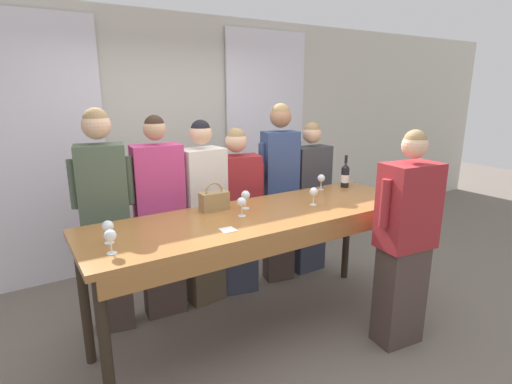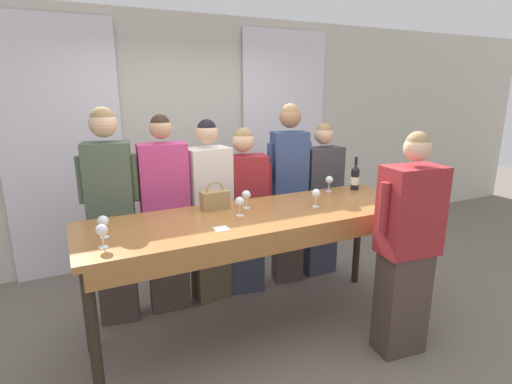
% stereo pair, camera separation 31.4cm
% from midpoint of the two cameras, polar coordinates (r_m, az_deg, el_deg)
% --- Properties ---
extents(ground_plane, '(18.00, 18.00, 0.00)m').
position_cam_midpoint_polar(ground_plane, '(3.57, 3.30, -19.17)').
color(ground_plane, '#70665B').
extents(wall_back, '(12.00, 0.06, 2.80)m').
position_cam_midpoint_polar(wall_back, '(4.81, -8.21, 7.50)').
color(wall_back, beige).
rests_on(wall_back, ground_plane).
extents(curtain_panel_left, '(1.18, 0.03, 2.69)m').
position_cam_midpoint_polar(curtain_panel_left, '(4.53, -23.98, 5.22)').
color(curtain_panel_left, white).
rests_on(curtain_panel_left, ground_plane).
extents(curtain_panel_right, '(1.18, 0.03, 2.69)m').
position_cam_midpoint_polar(curtain_panel_right, '(5.32, 5.73, 7.64)').
color(curtain_panel_right, white).
rests_on(curtain_panel_right, ground_plane).
extents(tasting_bar, '(2.74, 0.84, 1.04)m').
position_cam_midpoint_polar(tasting_bar, '(3.13, 3.81, -5.02)').
color(tasting_bar, '#9E6633').
rests_on(tasting_bar, ground_plane).
extents(wine_bottle, '(0.08, 0.08, 0.32)m').
position_cam_midpoint_polar(wine_bottle, '(3.96, 16.21, 1.96)').
color(wine_bottle, black).
rests_on(wine_bottle, tasting_bar).
extents(handbag, '(0.23, 0.11, 0.23)m').
position_cam_midpoint_polar(handbag, '(3.21, -3.10, -1.07)').
color(handbag, '#997A4C').
rests_on(handbag, tasting_bar).
extents(wine_glass_front_left, '(0.07, 0.07, 0.15)m').
position_cam_midpoint_polar(wine_glass_front_left, '(3.21, 1.40, -0.51)').
color(wine_glass_front_left, white).
rests_on(wine_glass_front_left, tasting_bar).
extents(wine_glass_front_mid, '(0.07, 0.07, 0.15)m').
position_cam_midpoint_polar(wine_glass_front_mid, '(3.31, 11.29, -0.31)').
color(wine_glass_front_mid, white).
rests_on(wine_glass_front_mid, tasting_bar).
extents(wine_glass_front_right, '(0.07, 0.07, 0.15)m').
position_cam_midpoint_polar(wine_glass_front_right, '(2.71, -17.97, -4.11)').
color(wine_glass_front_right, white).
rests_on(wine_glass_front_right, tasting_bar).
extents(wine_glass_center_left, '(0.07, 0.07, 0.15)m').
position_cam_midpoint_polar(wine_glass_center_left, '(2.54, -17.91, -5.39)').
color(wine_glass_center_left, white).
rests_on(wine_glass_center_left, tasting_bar).
extents(wine_glass_center_mid, '(0.07, 0.07, 0.15)m').
position_cam_midpoint_polar(wine_glass_center_mid, '(3.82, 12.77, 1.61)').
color(wine_glass_center_mid, white).
rests_on(wine_glass_center_mid, tasting_bar).
extents(wine_glass_center_right, '(0.07, 0.07, 0.15)m').
position_cam_midpoint_polar(wine_glass_center_right, '(3.01, 0.64, -1.50)').
color(wine_glass_center_right, white).
rests_on(wine_glass_center_right, tasting_bar).
extents(napkin, '(0.11, 0.11, 0.00)m').
position_cam_midpoint_polar(napkin, '(2.77, -1.73, -5.32)').
color(napkin, white).
rests_on(napkin, tasting_bar).
extents(guest_olive_jacket, '(0.48, 0.30, 1.85)m').
position_cam_midpoint_polar(guest_olive_jacket, '(3.46, -17.52, -3.09)').
color(guest_olive_jacket, '#473833').
rests_on(guest_olive_jacket, ground_plane).
extents(guest_pink_top, '(0.52, 0.26, 1.78)m').
position_cam_midpoint_polar(guest_pink_top, '(3.57, -10.37, -3.16)').
color(guest_pink_top, '#473833').
rests_on(guest_pink_top, ground_plane).
extents(guest_cream_sweater, '(0.51, 0.29, 1.72)m').
position_cam_midpoint_polar(guest_cream_sweater, '(3.70, -4.29, -2.77)').
color(guest_cream_sweater, brown).
rests_on(guest_cream_sweater, ground_plane).
extents(guest_striped_shirt, '(0.55, 0.33, 1.64)m').
position_cam_midpoint_polar(guest_striped_shirt, '(3.86, 0.58, -2.77)').
color(guest_striped_shirt, '#383D51').
rests_on(guest_striped_shirt, ground_plane).
extents(guest_navy_coat, '(0.46, 0.28, 1.85)m').
position_cam_midpoint_polar(guest_navy_coat, '(4.06, 6.91, 0.20)').
color(guest_navy_coat, '#473833').
rests_on(guest_navy_coat, ground_plane).
extents(guest_beige_cap, '(0.54, 0.22, 1.65)m').
position_cam_midpoint_polar(guest_beige_cap, '(4.32, 11.36, -0.94)').
color(guest_beige_cap, '#383D51').
rests_on(guest_beige_cap, ground_plane).
extents(host_pouring, '(0.54, 0.31, 1.70)m').
position_cam_midpoint_polar(host_pouring, '(3.20, 23.48, -7.30)').
color(host_pouring, '#473833').
rests_on(host_pouring, ground_plane).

